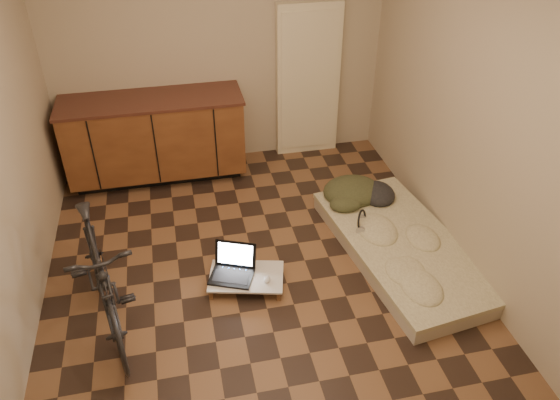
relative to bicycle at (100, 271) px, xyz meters
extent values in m
cube|color=brown|center=(1.20, 0.35, -0.50)|extent=(3.50, 4.00, 0.00)
cube|color=#BBAB90|center=(1.20, 2.35, 0.80)|extent=(3.50, 0.00, 2.60)
cube|color=#BBAB90|center=(1.20, -1.65, 0.80)|extent=(3.50, 0.00, 2.60)
cube|color=#BBAB90|center=(2.95, 0.35, 0.80)|extent=(0.00, 4.00, 2.60)
cube|color=black|center=(0.45, 2.09, -0.45)|extent=(1.70, 0.48, 0.10)
cube|color=#572E18|center=(0.45, 2.05, -0.01)|extent=(1.80, 0.60, 0.78)
cube|color=#48241A|center=(0.45, 2.05, 0.39)|extent=(1.84, 0.62, 0.03)
cube|color=#F2E7BF|center=(2.15, 2.29, 0.35)|extent=(0.70, 0.10, 1.70)
imported|color=black|center=(0.00, 0.00, 0.00)|extent=(0.78, 1.61, 1.00)
cube|color=#B5A991|center=(2.50, 0.25, -0.44)|extent=(1.14, 1.98, 0.12)
cube|color=beige|center=(2.50, 0.25, -0.36)|extent=(1.16, 2.01, 0.04)
cube|color=brown|center=(0.78, 0.06, -0.46)|extent=(0.04, 0.04, 0.08)
cube|color=brown|center=(0.86, 0.39, -0.46)|extent=(0.04, 0.04, 0.08)
cube|color=brown|center=(1.31, -0.07, -0.46)|extent=(0.04, 0.04, 0.08)
cube|color=brown|center=(1.39, 0.26, -0.46)|extent=(0.04, 0.04, 0.08)
cube|color=silver|center=(1.09, 0.16, -0.41)|extent=(0.68, 0.53, 0.02)
cube|color=black|center=(0.96, 0.16, -0.39)|extent=(0.41, 0.36, 0.02)
cube|color=black|center=(1.02, 0.30, -0.27)|extent=(0.34, 0.20, 0.22)
cube|color=white|center=(1.02, 0.30, -0.27)|extent=(0.29, 0.16, 0.18)
ellipsoid|color=silver|center=(1.24, 0.06, -0.39)|extent=(0.08, 0.10, 0.03)
camera|label=1|loc=(0.65, -3.17, 2.66)|focal=35.00mm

